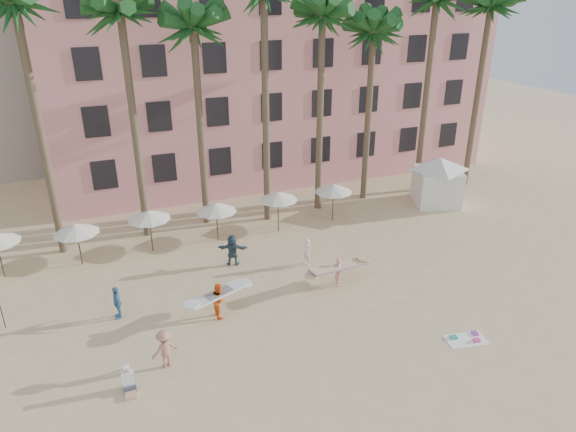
# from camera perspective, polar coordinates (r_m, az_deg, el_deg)

# --- Properties ---
(ground) EXTENTS (120.00, 120.00, 0.00)m
(ground) POSITION_cam_1_polar(r_m,az_deg,el_deg) (22.72, 3.01, -15.55)
(ground) COLOR #D1B789
(ground) RESTS_ON ground
(pink_hotel) EXTENTS (35.00, 14.00, 16.00)m
(pink_hotel) POSITION_cam_1_polar(r_m,az_deg,el_deg) (44.76, -2.54, 15.65)
(pink_hotel) COLOR pink
(pink_hotel) RESTS_ON ground
(palm_row) EXTENTS (44.40, 5.40, 16.30)m
(palm_row) POSITION_cam_1_polar(r_m,az_deg,el_deg) (31.91, -7.53, 21.12)
(palm_row) COLOR brown
(palm_row) RESTS_ON ground
(umbrella_row) EXTENTS (22.50, 2.70, 2.73)m
(umbrella_row) POSITION_cam_1_polar(r_m,az_deg,el_deg) (31.16, -11.56, 0.57)
(umbrella_row) COLOR #332B23
(umbrella_row) RESTS_ON ground
(cabana) EXTENTS (5.77, 5.77, 3.50)m
(cabana) POSITION_cam_1_polar(r_m,az_deg,el_deg) (38.52, 16.34, 4.22)
(cabana) COLOR silver
(cabana) RESTS_ON ground
(beach_towel) EXTENTS (1.96, 1.33, 0.14)m
(beach_towel) POSITION_cam_1_polar(r_m,az_deg,el_deg) (25.03, 19.23, -12.74)
(beach_towel) COLOR white
(beach_towel) RESTS_ON ground
(carrier_yellow) EXTENTS (3.49, 1.36, 1.57)m
(carrier_yellow) POSITION_cam_1_polar(r_m,az_deg,el_deg) (27.24, 5.66, -5.94)
(carrier_yellow) COLOR tan
(carrier_yellow) RESTS_ON ground
(carrier_white) EXTENTS (3.04, 1.60, 1.75)m
(carrier_white) POSITION_cam_1_polar(r_m,az_deg,el_deg) (24.93, -7.68, -9.09)
(carrier_white) COLOR orange
(carrier_white) RESTS_ON ground
(beachgoers) EXTENTS (10.91, 8.36, 1.85)m
(beachgoers) POSITION_cam_1_polar(r_m,az_deg,el_deg) (26.33, -9.28, -7.40)
(beachgoers) COLOR #AC6D5B
(beachgoers) RESTS_ON ground
(seated_man) EXTENTS (0.49, 0.85, 1.10)m
(seated_man) POSITION_cam_1_polar(r_m,az_deg,el_deg) (21.92, -17.26, -17.25)
(seated_man) COLOR #3F3F4C
(seated_man) RESTS_ON ground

